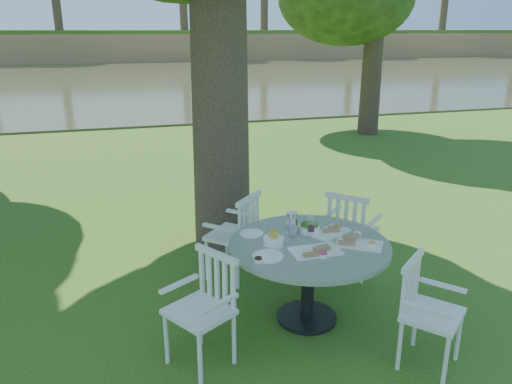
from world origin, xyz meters
TOP-DOWN VIEW (x-y plane):
  - ground at (0.00, 0.00)m, footprint 140.00×140.00m
  - table at (0.11, -1.14)m, footprint 1.45×1.45m
  - chair_ne at (0.87, -0.43)m, footprint 0.66×0.66m
  - chair_nw at (-0.29, -0.17)m, footprint 0.66×0.66m
  - chair_sw at (-0.89, -1.45)m, footprint 0.62×0.63m
  - chair_se at (0.74, -1.97)m, footprint 0.62×0.61m
  - tableware at (0.09, -1.06)m, footprint 1.23×0.82m
  - river at (0.00, 23.00)m, footprint 100.00×28.00m

SIDE VIEW (x-z plane):
  - ground at x=0.00m, z-range 0.00..0.00m
  - river at x=0.00m, z-range -0.06..0.06m
  - chair_se at x=0.74m, z-range 0.08..0.97m
  - chair_sw at x=-0.89m, z-range 0.08..1.00m
  - chair_ne at x=0.87m, z-range 0.08..1.04m
  - chair_nw at x=-0.29m, z-range 0.08..1.04m
  - table at x=0.11m, z-range 0.25..1.02m
  - tableware at x=0.09m, z-range 0.71..0.93m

